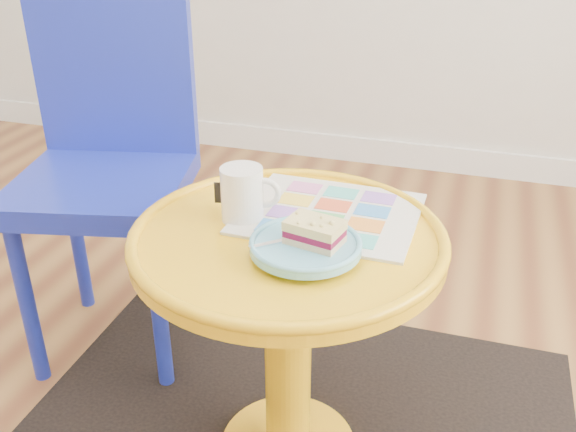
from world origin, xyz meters
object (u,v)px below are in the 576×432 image
(chair, at_px, (109,153))
(plate, at_px, (305,247))
(mug, at_px, (243,192))
(side_table, at_px, (288,304))
(newspaper, at_px, (329,213))

(chair, height_order, plate, chair)
(mug, height_order, plate, mug)
(mug, bearing_deg, side_table, -28.94)
(side_table, height_order, newspaper, newspaper)
(side_table, xyz_separation_m, chair, (-0.59, 0.33, 0.14))
(plate, bearing_deg, newspaper, 89.58)
(chair, distance_m, plate, 0.76)
(side_table, relative_size, chair, 0.63)
(chair, distance_m, newspaper, 0.69)
(mug, xyz_separation_m, plate, (0.16, -0.10, -0.04))
(side_table, relative_size, mug, 5.07)
(chair, height_order, mug, chair)
(side_table, height_order, plate, plate)
(side_table, bearing_deg, mug, 160.88)
(side_table, relative_size, plate, 3.02)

